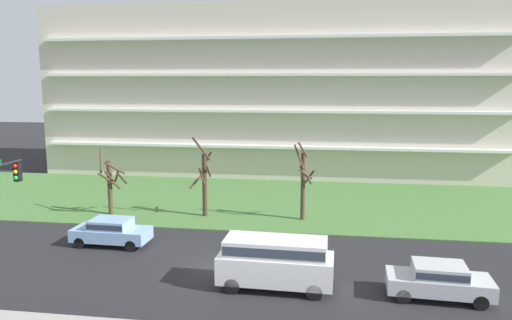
# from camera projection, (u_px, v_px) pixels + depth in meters

# --- Properties ---
(ground) EXTENTS (160.00, 160.00, 0.00)m
(ground) POSITION_uv_depth(u_px,v_px,m) (218.00, 268.00, 24.42)
(ground) COLOR #232326
(grass_lawn_strip) EXTENTS (80.00, 16.00, 0.08)m
(grass_lawn_strip) POSITION_uv_depth(u_px,v_px,m) (257.00, 201.00, 38.09)
(grass_lawn_strip) COLOR #477238
(grass_lawn_strip) RESTS_ON ground
(apartment_building) EXTENTS (45.58, 12.67, 16.63)m
(apartment_building) POSITION_uv_depth(u_px,v_px,m) (276.00, 92.00, 50.28)
(apartment_building) COLOR beige
(apartment_building) RESTS_ON ground
(tree_far_left) EXTENTS (1.87, 2.18, 4.82)m
(tree_far_left) POSITION_uv_depth(u_px,v_px,m) (111.00, 183.00, 33.67)
(tree_far_left) COLOR #4C3828
(tree_far_left) RESTS_ON ground
(tree_left) EXTENTS (1.64, 1.70, 5.70)m
(tree_left) POSITION_uv_depth(u_px,v_px,m) (204.00, 181.00, 33.27)
(tree_left) COLOR #423023
(tree_left) RESTS_ON ground
(tree_center) EXTENTS (1.50, 1.50, 5.44)m
(tree_center) POSITION_uv_depth(u_px,v_px,m) (303.00, 182.00, 32.33)
(tree_center) COLOR #4C3828
(tree_center) RESTS_ON ground
(sedan_blue_near_left) EXTENTS (4.45, 1.92, 1.57)m
(sedan_blue_near_left) POSITION_uv_depth(u_px,v_px,m) (111.00, 231.00, 27.69)
(sedan_blue_near_left) COLOR #8CB2E0
(sedan_blue_near_left) RESTS_ON ground
(van_white_center_left) EXTENTS (5.26, 2.16, 2.36)m
(van_white_center_left) POSITION_uv_depth(u_px,v_px,m) (276.00, 259.00, 21.80)
(van_white_center_left) COLOR white
(van_white_center_left) RESTS_ON ground
(sedan_silver_center_right) EXTENTS (4.49, 2.03, 1.57)m
(sedan_silver_center_right) POSITION_uv_depth(u_px,v_px,m) (439.00, 279.00, 20.88)
(sedan_silver_center_right) COLOR #B7BABF
(sedan_silver_center_right) RESTS_ON ground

